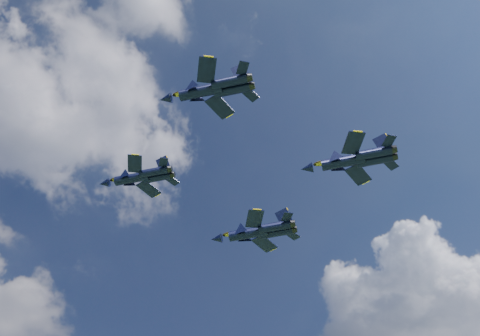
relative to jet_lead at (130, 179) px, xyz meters
The scene contains 4 objects.
jet_lead is the anchor object (origin of this frame).
jet_left 22.67m from the jet_lead, 84.88° to the right, with size 13.32×12.88×3.56m.
jet_right 23.84m from the jet_lead, ahead, with size 15.14×14.93×4.09m.
jet_slot 35.34m from the jet_lead, 40.30° to the right, with size 14.03×13.79×3.78m.
Camera 1 is at (-30.46, -51.22, 3.07)m, focal length 40.00 mm.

